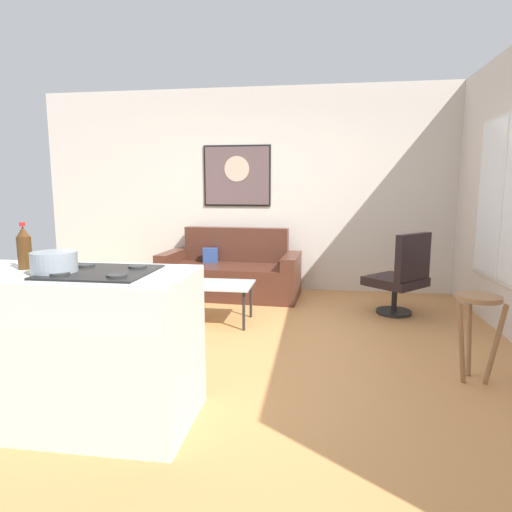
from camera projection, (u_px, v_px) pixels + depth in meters
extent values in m
cube|color=#BF8149|center=(229.00, 349.00, 3.96)|extent=(6.40, 6.40, 0.04)
cube|color=beige|center=(263.00, 190.00, 6.11)|extent=(6.40, 0.05, 2.80)
cube|color=#4B271C|center=(230.00, 281.00, 5.79)|extent=(1.50, 0.91, 0.42)
cube|color=#4B271C|center=(236.00, 244.00, 6.05)|extent=(1.46, 0.25, 0.47)
cube|color=#4B271C|center=(173.00, 272.00, 5.94)|extent=(0.23, 0.83, 0.58)
cube|color=#4B271C|center=(291.00, 277.00, 5.62)|extent=(0.23, 0.83, 0.58)
cube|color=navy|center=(210.00, 255.00, 5.95)|extent=(0.21, 0.13, 0.20)
cube|color=silver|center=(206.00, 284.00, 4.64)|extent=(1.01, 0.55, 0.02)
cylinder|color=#232326|center=(158.00, 308.00, 4.51)|extent=(0.03, 0.03, 0.40)
cylinder|color=#232326|center=(244.00, 311.00, 4.38)|extent=(0.03, 0.03, 0.40)
cylinder|color=#232326|center=(173.00, 297.00, 4.96)|extent=(0.03, 0.03, 0.40)
cylinder|color=#232326|center=(251.00, 300.00, 4.83)|extent=(0.03, 0.03, 0.40)
cylinder|color=black|center=(394.00, 312.00, 5.00)|extent=(0.39, 0.39, 0.04)
cylinder|color=black|center=(394.00, 295.00, 4.97)|extent=(0.06, 0.06, 0.35)
cube|color=black|center=(395.00, 281.00, 4.94)|extent=(0.78, 0.78, 0.10)
cube|color=black|center=(413.00, 257.00, 4.73)|extent=(0.45, 0.46, 0.51)
cylinder|color=#8D6240|center=(479.00, 298.00, 3.16)|extent=(0.32, 0.32, 0.03)
cylinder|color=#8D6240|center=(469.00, 335.00, 3.34)|extent=(0.04, 0.13, 0.62)
cylinder|color=#8D6240|center=(461.00, 343.00, 3.16)|extent=(0.13, 0.10, 0.62)
cylinder|color=#8D6240|center=(496.00, 345.00, 3.13)|extent=(0.13, 0.10, 0.62)
cube|color=silver|center=(59.00, 346.00, 2.66)|extent=(1.65, 0.71, 0.93)
cube|color=black|center=(100.00, 272.00, 2.55)|extent=(0.60, 0.52, 0.01)
cylinder|color=#2D2D2D|center=(60.00, 274.00, 2.43)|extent=(0.11, 0.11, 0.01)
cylinder|color=#2D2D2D|center=(117.00, 275.00, 2.38)|extent=(0.11, 0.11, 0.01)
cylinder|color=#2D2D2D|center=(86.00, 265.00, 2.71)|extent=(0.11, 0.11, 0.01)
cylinder|color=#2D2D2D|center=(138.00, 266.00, 2.66)|extent=(0.11, 0.11, 0.01)
cylinder|color=#482B12|center=(25.00, 253.00, 2.66)|extent=(0.08, 0.08, 0.20)
cone|color=#482B12|center=(23.00, 231.00, 2.64)|extent=(0.08, 0.08, 0.06)
cylinder|color=red|center=(22.00, 224.00, 2.63)|extent=(0.03, 0.03, 0.02)
cylinder|color=gray|center=(55.00, 273.00, 2.52)|extent=(0.14, 0.14, 0.01)
cylinder|color=gray|center=(54.00, 263.00, 2.51)|extent=(0.26, 0.26, 0.13)
cube|color=black|center=(237.00, 176.00, 6.10)|extent=(0.95, 0.01, 0.85)
cube|color=brown|center=(237.00, 176.00, 6.09)|extent=(0.90, 0.02, 0.80)
cylinder|color=#E2AC96|center=(237.00, 169.00, 6.06)|extent=(0.35, 0.01, 0.35)
cube|color=silver|center=(504.00, 199.00, 4.27)|extent=(0.02, 1.38, 1.67)
cube|color=white|center=(503.00, 199.00, 4.27)|extent=(0.01, 1.30, 1.59)
cube|color=silver|center=(503.00, 199.00, 4.27)|extent=(0.01, 0.04, 1.59)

